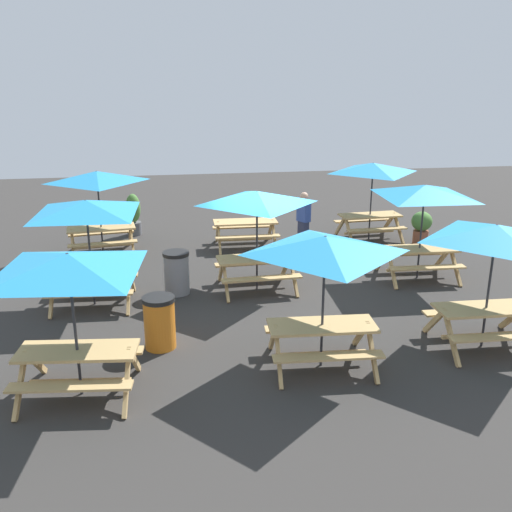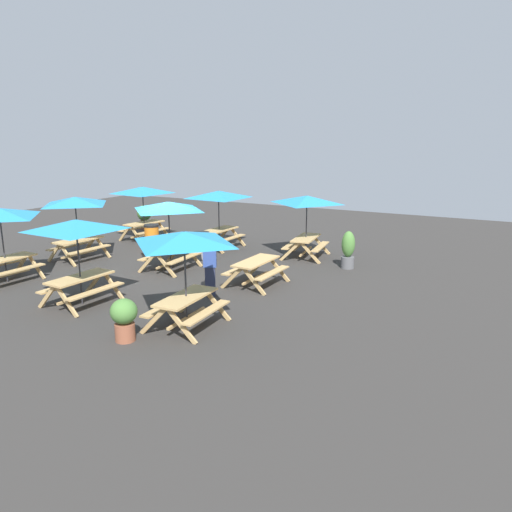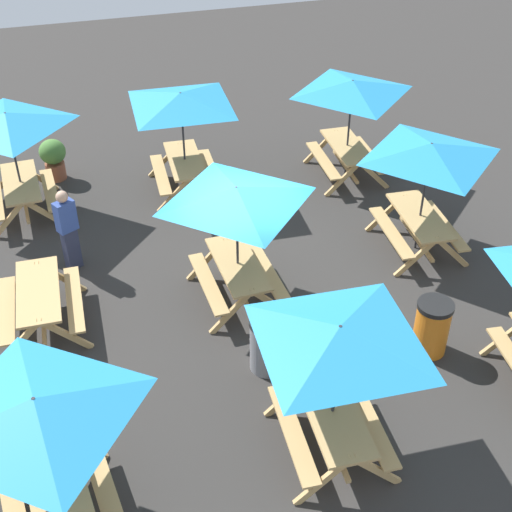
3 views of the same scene
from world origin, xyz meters
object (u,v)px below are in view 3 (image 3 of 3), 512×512
at_px(picnic_table_1, 40,299).
at_px(picnic_table_7, 8,127).
at_px(picnic_table_6, 38,417).
at_px(potted_plant_0, 53,157).
at_px(picnic_table_8, 181,107).
at_px(trash_bin_gray, 268,344).
at_px(picnic_table_2, 237,203).
at_px(picnic_table_3, 352,94).
at_px(person_standing, 68,228).
at_px(trash_bin_orange, 432,327).
at_px(picnic_table_0, 429,159).
at_px(picnic_table_4, 339,344).

distance_m(picnic_table_1, picnic_table_7, 4.05).
xyz_separation_m(picnic_table_6, potted_plant_0, (9.09, -0.45, -1.44)).
bearing_deg(picnic_table_8, trash_bin_gray, -176.46).
height_order(picnic_table_2, picnic_table_8, same).
xyz_separation_m(picnic_table_3, trash_bin_gray, (-5.43, 3.54, -1.49)).
xyz_separation_m(picnic_table_1, picnic_table_7, (3.78, 0.20, 1.43)).
height_order(picnic_table_1, person_standing, person_standing).
xyz_separation_m(picnic_table_6, picnic_table_8, (7.77, -3.21, 0.00)).
distance_m(trash_bin_orange, potted_plant_0, 9.32).
bearing_deg(trash_bin_gray, person_standing, 37.56).
bearing_deg(trash_bin_orange, picnic_table_6, 104.83).
bearing_deg(person_standing, picnic_table_3, -12.71).
height_order(picnic_table_0, picnic_table_7, same).
relative_size(trash_bin_orange, trash_bin_gray, 1.00).
bearing_deg(trash_bin_gray, picnic_table_3, -33.08).
xyz_separation_m(picnic_table_0, picnic_table_7, (3.49, 7.35, 0.00)).
height_order(picnic_table_1, picnic_table_2, picnic_table_2).
bearing_deg(picnic_table_4, trash_bin_gray, 14.56).
distance_m(picnic_table_3, trash_bin_orange, 6.06).
bearing_deg(trash_bin_gray, picnic_table_7, 31.55).
height_order(picnic_table_3, picnic_table_7, same).
bearing_deg(picnic_table_8, person_standing, 132.60).
bearing_deg(trash_bin_gray, trash_bin_orange, -97.93).
distance_m(picnic_table_1, picnic_table_2, 3.68).
distance_m(picnic_table_7, picnic_table_8, 3.46).
xyz_separation_m(picnic_table_3, picnic_table_7, (0.39, 7.11, 0.00)).
distance_m(picnic_table_8, potted_plant_0, 3.38).
bearing_deg(picnic_table_1, picnic_table_0, -86.66).
distance_m(picnic_table_1, picnic_table_3, 7.84).
height_order(picnic_table_7, picnic_table_8, same).
height_order(picnic_table_2, picnic_table_3, same).
distance_m(picnic_table_2, person_standing, 3.46).
height_order(trash_bin_gray, person_standing, person_standing).
distance_m(picnic_table_8, trash_bin_orange, 6.94).
height_order(picnic_table_4, picnic_table_8, same).
xyz_separation_m(picnic_table_3, picnic_table_8, (0.38, 3.65, 0.00)).
relative_size(picnic_table_8, trash_bin_orange, 2.88).
distance_m(picnic_table_8, trash_bin_gray, 6.00).
relative_size(picnic_table_1, picnic_table_7, 0.78).
distance_m(picnic_table_6, person_standing, 5.67).
xyz_separation_m(picnic_table_0, picnic_table_3, (3.10, 0.24, 0.00)).
relative_size(picnic_table_7, picnic_table_8, 0.83).
relative_size(picnic_table_7, trash_bin_gray, 2.38).
height_order(picnic_table_0, trash_bin_gray, picnic_table_0).
height_order(trash_bin_orange, person_standing, person_standing).
xyz_separation_m(picnic_table_4, picnic_table_7, (7.61, 3.95, 0.00)).
bearing_deg(potted_plant_0, picnic_table_8, -115.62).
relative_size(picnic_table_2, trash_bin_gray, 2.38).
bearing_deg(picnic_table_0, picnic_table_1, 95.83).
bearing_deg(picnic_table_8, picnic_table_2, -175.78).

